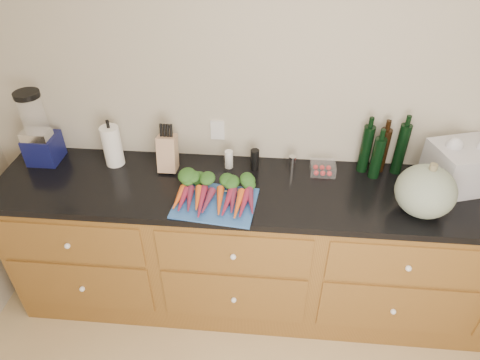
# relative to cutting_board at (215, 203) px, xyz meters

# --- Properties ---
(wall_back) EXTENTS (4.10, 0.05, 2.60)m
(wall_back) POSITION_rel_cutting_board_xyz_m (0.56, 0.48, 0.35)
(wall_back) COLOR #BBB29B
(wall_back) RESTS_ON ground
(cabinets) EXTENTS (3.60, 0.64, 0.90)m
(cabinets) POSITION_rel_cutting_board_xyz_m (0.56, 0.16, -0.49)
(cabinets) COLOR brown
(cabinets) RESTS_ON ground
(countertop) EXTENTS (3.64, 0.62, 0.04)m
(countertop) POSITION_rel_cutting_board_xyz_m (0.56, 0.16, -0.03)
(countertop) COLOR black
(countertop) RESTS_ON cabinets
(cutting_board) EXTENTS (0.45, 0.36, 0.01)m
(cutting_board) POSITION_rel_cutting_board_xyz_m (0.00, 0.00, 0.00)
(cutting_board) COLOR #2E60B0
(cutting_board) RESTS_ON countertop
(carrots) EXTENTS (0.43, 0.31, 0.06)m
(carrots) POSITION_rel_cutting_board_xyz_m (-0.00, 0.04, 0.03)
(carrots) COLOR orange
(carrots) RESTS_ON cutting_board
(squash) EXTENTS (0.29, 0.29, 0.27)m
(squash) POSITION_rel_cutting_board_xyz_m (1.05, 0.03, 0.13)
(squash) COLOR slate
(squash) RESTS_ON countertop
(blender_appliance) EXTENTS (0.18, 0.18, 0.44)m
(blender_appliance) POSITION_rel_cutting_board_xyz_m (-1.06, 0.32, 0.19)
(blender_appliance) COLOR #0F1349
(blender_appliance) RESTS_ON countertop
(paper_towel) EXTENTS (0.11, 0.11, 0.24)m
(paper_towel) POSITION_rel_cutting_board_xyz_m (-0.64, 0.32, 0.12)
(paper_towel) COLOR white
(paper_towel) RESTS_ON countertop
(knife_block) EXTENTS (0.10, 0.10, 0.21)m
(knife_block) POSITION_rel_cutting_board_xyz_m (-0.31, 0.30, 0.10)
(knife_block) COLOR tan
(knife_block) RESTS_ON countertop
(grinder_salt) EXTENTS (0.05, 0.05, 0.11)m
(grinder_salt) POSITION_rel_cutting_board_xyz_m (0.04, 0.34, 0.05)
(grinder_salt) COLOR white
(grinder_salt) RESTS_ON countertop
(grinder_pepper) EXTENTS (0.05, 0.05, 0.13)m
(grinder_pepper) POSITION_rel_cutting_board_xyz_m (0.19, 0.34, 0.06)
(grinder_pepper) COLOR black
(grinder_pepper) RESTS_ON countertop
(canister_chrome) EXTENTS (0.04, 0.04, 0.10)m
(canister_chrome) POSITION_rel_cutting_board_xyz_m (0.40, 0.34, 0.04)
(canister_chrome) COLOR silver
(canister_chrome) RESTS_ON countertop
(tomato_box) EXTENTS (0.14, 0.11, 0.07)m
(tomato_box) POSITION_rel_cutting_board_xyz_m (0.58, 0.33, 0.03)
(tomato_box) COLOR white
(tomato_box) RESTS_ON countertop
(bottles) EXTENTS (0.25, 0.13, 0.31)m
(bottles) POSITION_rel_cutting_board_xyz_m (0.90, 0.37, 0.13)
(bottles) COLOR black
(bottles) RESTS_ON countertop
(grocery_bag) EXTENTS (0.40, 0.36, 0.25)m
(grocery_bag) POSITION_rel_cutting_board_xyz_m (1.31, 0.28, 0.12)
(grocery_bag) COLOR silver
(grocery_bag) RESTS_ON countertop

